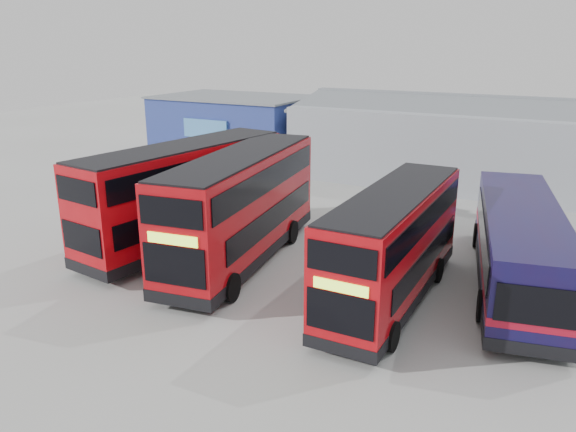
{
  "coord_description": "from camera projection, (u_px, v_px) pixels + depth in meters",
  "views": [
    {
      "loc": [
        11.7,
        -20.84,
        9.5
      ],
      "look_at": [
        0.64,
        -0.13,
        2.1
      ],
      "focal_mm": 35.0,
      "sensor_mm": 36.0,
      "label": 1
    }
  ],
  "objects": [
    {
      "name": "ground_plane",
      "position": [
        277.0,
        257.0,
        25.64
      ],
      "size": [
        120.0,
        120.0,
        0.0
      ],
      "primitive_type": "plane",
      "color": "gray",
      "rests_on": "ground"
    },
    {
      "name": "double_decker_left",
      "position": [
        185.0,
        196.0,
        26.57
      ],
      "size": [
        4.16,
        11.74,
        4.87
      ],
      "rotation": [
        0.0,
        0.0,
        3.02
      ],
      "color": "#B10A10",
      "rests_on": "ground"
    },
    {
      "name": "office_block",
      "position": [
        235.0,
        127.0,
        46.29
      ],
      "size": [
        12.3,
        8.32,
        5.12
      ],
      "color": "navy",
      "rests_on": "ground"
    },
    {
      "name": "maintenance_shed",
      "position": [
        523.0,
        146.0,
        38.09
      ],
      "size": [
        30.5,
        12.0,
        5.89
      ],
      "color": "#8F939C",
      "rests_on": "ground"
    },
    {
      "name": "double_decker_right",
      "position": [
        393.0,
        247.0,
        20.78
      ],
      "size": [
        2.65,
        10.2,
        4.3
      ],
      "rotation": [
        0.0,
        0.0,
        0.0
      ],
      "color": "#B10A10",
      "rests_on": "ground"
    },
    {
      "name": "panel_van",
      "position": [
        203.0,
        153.0,
        43.23
      ],
      "size": [
        2.16,
        4.84,
        2.09
      ],
      "rotation": [
        0.0,
        0.0,
        0.03
      ],
      "color": "silver",
      "rests_on": "ground"
    },
    {
      "name": "double_decker_centre",
      "position": [
        241.0,
        209.0,
        24.57
      ],
      "size": [
        4.36,
        11.71,
        4.85
      ],
      "rotation": [
        0.0,
        0.0,
        0.14
      ],
      "color": "#B10A10",
      "rests_on": "ground"
    },
    {
      "name": "single_decker_blue",
      "position": [
        518.0,
        248.0,
        22.09
      ],
      "size": [
        5.2,
        12.56,
        3.33
      ],
      "rotation": [
        0.0,
        0.0,
        3.34
      ],
      "color": "#0E0D39",
      "rests_on": "ground"
    }
  ]
}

